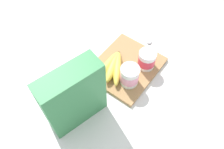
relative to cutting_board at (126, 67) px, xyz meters
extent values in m
plane|color=silver|center=(0.00, 0.00, -0.01)|extent=(2.40, 2.40, 0.00)
cube|color=#A37A4C|center=(0.00, 0.00, 0.00)|extent=(0.28, 0.24, 0.02)
cube|color=#38844C|center=(0.28, -0.02, 0.12)|extent=(0.22, 0.13, 0.26)
cylinder|color=white|center=(-0.05, 0.06, 0.05)|extent=(0.07, 0.07, 0.08)
cylinder|color=#DB384C|center=(-0.05, 0.06, 0.05)|extent=(0.07, 0.07, 0.04)
cylinder|color=silver|center=(-0.05, 0.06, 0.09)|extent=(0.07, 0.07, 0.00)
cylinder|color=white|center=(0.06, 0.05, 0.05)|extent=(0.07, 0.07, 0.08)
cylinder|color=pink|center=(0.06, 0.05, 0.05)|extent=(0.07, 0.07, 0.04)
cylinder|color=silver|center=(0.06, 0.05, 0.09)|extent=(0.07, 0.07, 0.00)
ellipsoid|color=#E4C747|center=(0.06, -0.05, 0.03)|extent=(0.17, 0.05, 0.04)
ellipsoid|color=#E4C747|center=(0.05, -0.03, 0.03)|extent=(0.16, 0.09, 0.04)
ellipsoid|color=#E4C747|center=(0.04, -0.01, 0.03)|extent=(0.16, 0.12, 0.04)
cylinder|color=brown|center=(-0.03, -0.06, 0.02)|extent=(0.01, 0.01, 0.02)
cylinder|color=silver|center=(-0.23, -0.04, 0.00)|extent=(0.09, 0.08, 0.01)
ellipsoid|color=silver|center=(-0.18, 0.00, 0.00)|extent=(0.04, 0.04, 0.01)
camera|label=1|loc=(0.49, 0.29, 0.78)|focal=36.94mm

